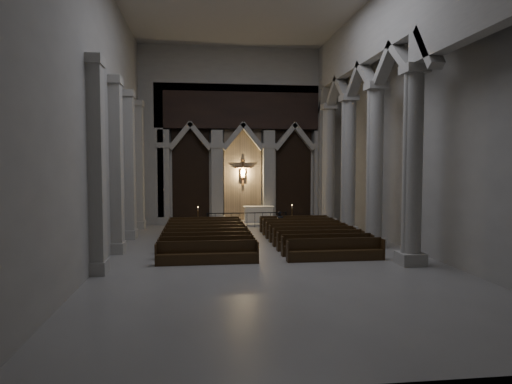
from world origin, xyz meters
TOP-DOWN VIEW (x-y plane):
  - room at (0.00, 0.00)m, footprint 24.00×24.10m
  - sanctuary_wall at (0.00, 11.54)m, footprint 14.00×0.77m
  - right_arcade at (5.50, 1.33)m, footprint 1.00×24.00m
  - left_pilasters at (-6.75, 3.50)m, footprint 0.60×13.00m
  - sanctuary_step at (0.00, 10.60)m, footprint 8.50×2.60m
  - altar at (0.99, 10.90)m, footprint 2.08×0.83m
  - altar_rail at (0.00, 8.95)m, footprint 5.15×0.09m
  - candle_stand_left at (-3.11, 9.39)m, footprint 0.23×0.23m
  - candle_stand_right at (3.06, 9.56)m, footprint 0.24×0.24m
  - pews at (0.00, 2.90)m, footprint 9.60×8.96m
  - worshipper at (1.66, 6.25)m, footprint 0.49×0.33m

SIDE VIEW (x-z plane):
  - sanctuary_step at x=0.00m, z-range 0.00..0.15m
  - pews at x=0.00m, z-range -0.16..0.77m
  - candle_stand_left at x=-3.11m, z-range -0.31..1.04m
  - candle_stand_right at x=3.06m, z-range -0.32..1.08m
  - worshipper at x=1.66m, z-range 0.00..1.33m
  - altar_rail at x=0.00m, z-range 0.17..1.18m
  - altar at x=0.99m, z-range 0.15..1.21m
  - left_pilasters at x=-6.75m, z-range -0.10..7.92m
  - sanctuary_wall at x=0.00m, z-range 0.62..12.62m
  - room at x=0.00m, z-range 1.60..13.60m
  - right_arcade at x=5.50m, z-range 1.83..13.83m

